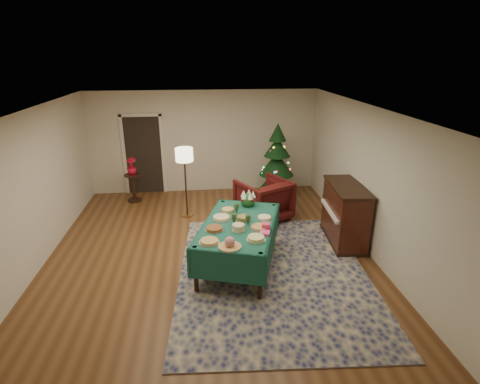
{
  "coord_description": "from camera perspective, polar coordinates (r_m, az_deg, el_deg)",
  "views": [
    {
      "loc": [
        -0.1,
        -6.33,
        3.6
      ],
      "look_at": [
        0.64,
        0.48,
        1.03
      ],
      "focal_mm": 28.0,
      "sensor_mm": 36.0,
      "label": 1
    }
  ],
  "objects": [
    {
      "name": "armchair",
      "position": [
        8.43,
        3.61,
        -0.88
      ],
      "size": [
        1.34,
        1.31,
        1.04
      ],
      "primitive_type": "imported",
      "rotation": [
        0.0,
        0.0,
        3.63
      ],
      "color": "#4A110F",
      "rests_on": "ground"
    },
    {
      "name": "platter_4",
      "position": [
        6.23,
        -0.26,
        -5.46
      ],
      "size": [
        0.24,
        0.24,
        0.11
      ],
      "color": "silver",
      "rests_on": "buffet_table"
    },
    {
      "name": "rug",
      "position": [
        6.65,
        5.09,
        -12.19
      ],
      "size": [
        3.45,
        4.39,
        0.02
      ],
      "primitive_type": "cube",
      "rotation": [
        0.0,
        0.0,
        -0.06
      ],
      "color": "#141C4E",
      "rests_on": "ground"
    },
    {
      "name": "platter_3",
      "position": [
        6.27,
        -3.92,
        -5.61
      ],
      "size": [
        0.32,
        0.32,
        0.06
      ],
      "color": "silver",
      "rests_on": "buffet_table"
    },
    {
      "name": "platter_9",
      "position": [
        6.99,
        -1.89,
        -2.75
      ],
      "size": [
        0.26,
        0.26,
        0.05
      ],
      "color": "silver",
      "rests_on": "buffet_table"
    },
    {
      "name": "goblet_0",
      "position": [
        6.85,
        -0.54,
        -2.51
      ],
      "size": [
        0.09,
        0.09,
        0.19
      ],
      "color": "#2D471E",
      "rests_on": "buffet_table"
    },
    {
      "name": "piano",
      "position": [
        7.7,
        15.67,
        -3.32
      ],
      "size": [
        0.74,
        1.42,
        1.19
      ],
      "color": "black",
      "rests_on": "ground"
    },
    {
      "name": "gift_box",
      "position": [
        6.29,
        3.98,
        -5.23
      ],
      "size": [
        0.16,
        0.16,
        0.11
      ],
      "primitive_type": "cube",
      "rotation": [
        0.0,
        0.0,
        -0.3
      ],
      "color": "#DD3D64",
      "rests_on": "buffet_table"
    },
    {
      "name": "buffet_table",
      "position": [
        6.57,
        -0.16,
        -6.07
      ],
      "size": [
        1.78,
        2.35,
        0.81
      ],
      "color": "black",
      "rests_on": "ground"
    },
    {
      "name": "platter_5",
      "position": [
        6.32,
        2.97,
        -5.39
      ],
      "size": [
        0.32,
        0.32,
        0.05
      ],
      "color": "silver",
      "rests_on": "buffet_table"
    },
    {
      "name": "goblet_1",
      "position": [
        6.38,
        1.24,
        -4.3
      ],
      "size": [
        0.09,
        0.09,
        0.19
      ],
      "color": "#2D471E",
      "rests_on": "buffet_table"
    },
    {
      "name": "platter_7",
      "position": [
        6.6,
        0.53,
        -4.04
      ],
      "size": [
        0.26,
        0.26,
        0.08
      ],
      "color": "silver",
      "rests_on": "buffet_table"
    },
    {
      "name": "platter_6",
      "position": [
        6.66,
        -2.86,
        -3.95
      ],
      "size": [
        0.34,
        0.34,
        0.06
      ],
      "color": "silver",
      "rests_on": "buffet_table"
    },
    {
      "name": "doorway",
      "position": [
        10.23,
        -14.48,
        5.75
      ],
      "size": [
        1.08,
        0.04,
        2.16
      ],
      "color": "black",
      "rests_on": "ground"
    },
    {
      "name": "centerpiece",
      "position": [
        7.18,
        1.22,
        -1.05
      ],
      "size": [
        0.29,
        0.29,
        0.34
      ],
      "color": "#1E4C1E",
      "rests_on": "buffet_table"
    },
    {
      "name": "platter_1",
      "position": [
        5.72,
        -1.57,
        -7.81
      ],
      "size": [
        0.36,
        0.36,
        0.18
      ],
      "color": "silver",
      "rests_on": "buffet_table"
    },
    {
      "name": "room_shell",
      "position": [
        6.72,
        -4.97,
        0.93
      ],
      "size": [
        7.0,
        7.0,
        7.0
      ],
      "color": "#593319",
      "rests_on": "ground"
    },
    {
      "name": "napkin_stack",
      "position": [
        6.14,
        3.79,
        -6.25
      ],
      "size": [
        0.2,
        0.2,
        0.04
      ],
      "primitive_type": "cube",
      "rotation": [
        0.0,
        0.0,
        -0.3
      ],
      "color": "#EC4187",
      "rests_on": "buffet_table"
    },
    {
      "name": "side_table",
      "position": [
        9.9,
        -15.91,
        0.58
      ],
      "size": [
        0.4,
        0.4,
        0.71
      ],
      "color": "black",
      "rests_on": "ground"
    },
    {
      "name": "platter_2",
      "position": [
        5.94,
        2.44,
        -7.08
      ],
      "size": [
        0.31,
        0.31,
        0.07
      ],
      "color": "silver",
      "rests_on": "buffet_table"
    },
    {
      "name": "goblet_2",
      "position": [
        6.44,
        -0.91,
        -4.07
      ],
      "size": [
        0.09,
        0.09,
        0.19
      ],
      "color": "#2D471E",
      "rests_on": "buffet_table"
    },
    {
      "name": "potted_plant",
      "position": [
        9.75,
        -16.19,
        3.27
      ],
      "size": [
        0.24,
        0.43,
        0.24
      ],
      "primitive_type": "imported",
      "color": "red",
      "rests_on": "side_table"
    },
    {
      "name": "floor_lamp",
      "position": [
        8.41,
        -8.48,
        5.0
      ],
      "size": [
        0.39,
        0.39,
        1.62
      ],
      "color": "#A57F3F",
      "rests_on": "ground"
    },
    {
      "name": "platter_0",
      "position": [
        5.88,
        -4.71,
        -7.52
      ],
      "size": [
        0.33,
        0.33,
        0.05
      ],
      "color": "silver",
      "rests_on": "buffet_table"
    },
    {
      "name": "platter_8",
      "position": [
        6.68,
        3.72,
        -3.92
      ],
      "size": [
        0.27,
        0.27,
        0.05
      ],
      "color": "silver",
      "rests_on": "buffet_table"
    },
    {
      "name": "christmas_tree",
      "position": [
        9.62,
        5.6,
        4.05
      ],
      "size": [
        1.29,
        1.29,
        1.96
      ],
      "color": "black",
      "rests_on": "ground"
    }
  ]
}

